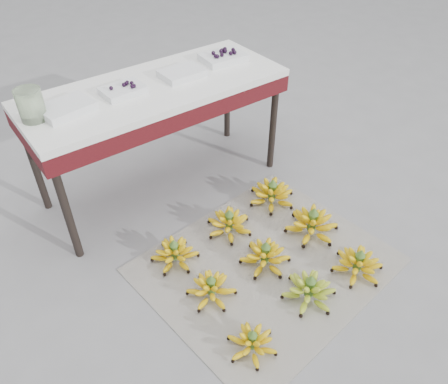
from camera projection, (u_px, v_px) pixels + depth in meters
ground at (248, 267)px, 2.39m from camera, size 60.00×60.00×0.00m
newspaper_mat at (266, 265)px, 2.40m from camera, size 1.35×1.17×0.01m
bunch_front_left at (252, 342)px, 1.97m from camera, size 0.24×0.24×0.14m
bunch_front_center at (309, 290)px, 2.19m from camera, size 0.32×0.32×0.17m
bunch_front_right at (358, 264)px, 2.32m from camera, size 0.34×0.34×0.17m
bunch_mid_left at (211, 289)px, 2.20m from camera, size 0.27×0.27×0.15m
bunch_mid_center at (265, 256)px, 2.36m from camera, size 0.36×0.36×0.17m
bunch_mid_right at (312, 224)px, 2.55m from camera, size 0.39×0.39×0.19m
bunch_back_left at (175, 253)px, 2.38m from camera, size 0.30×0.30×0.16m
bunch_back_center at (229, 223)px, 2.56m from camera, size 0.35×0.35×0.17m
bunch_back_right at (272, 194)px, 2.76m from camera, size 0.39×0.39×0.18m
vendor_table at (156, 98)px, 2.53m from camera, size 1.52×0.61×0.73m
tray_far_left at (66, 108)px, 2.22m from camera, size 0.29×0.23×0.04m
tray_left at (123, 90)px, 2.38m from camera, size 0.24×0.18×0.06m
tray_right at (182, 73)px, 2.55m from camera, size 0.25×0.18×0.04m
tray_far_right at (223, 57)px, 2.72m from camera, size 0.28×0.21×0.07m
glass_jar at (31, 105)px, 2.13m from camera, size 0.17×0.17×0.16m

